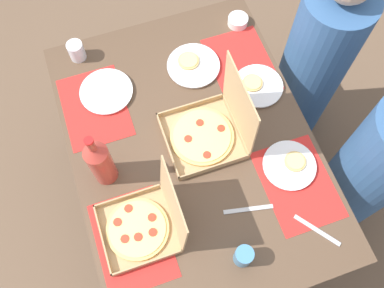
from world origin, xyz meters
name	(u,v)px	position (x,y,z in m)	size (l,w,h in m)	color
ground_plane	(192,198)	(0.00, 0.00, 0.00)	(6.00, 6.00, 0.00)	brown
dining_table	(192,155)	(0.00, 0.00, 0.64)	(1.31, 0.96, 0.76)	#3F3328
placemat_near_left	(95,107)	(-0.29, -0.33, 0.76)	(0.36, 0.26, 0.00)	red
placemat_near_right	(133,240)	(0.29, -0.33, 0.76)	(0.36, 0.26, 0.00)	red
placemat_far_left	(241,64)	(-0.29, 0.33, 0.76)	(0.36, 0.26, 0.00)	red
placemat_far_right	(298,184)	(0.29, 0.33, 0.76)	(0.36, 0.26, 0.00)	red
pizza_box_corner_right	(210,130)	(-0.01, 0.08, 0.81)	(0.30, 0.30, 0.33)	tan
pizza_box_edge_far	(145,224)	(0.26, -0.27, 0.80)	(0.27, 0.29, 0.30)	tan
plate_near_left	(106,92)	(-0.35, -0.27, 0.76)	(0.23, 0.23, 0.02)	white
plate_far_left	(193,65)	(-0.35, 0.13, 0.76)	(0.23, 0.23, 0.03)	white
plate_far_right	(257,86)	(-0.16, 0.35, 0.76)	(0.21, 0.21, 0.03)	white
plate_middle	(290,165)	(0.22, 0.33, 0.76)	(0.21, 0.21, 0.03)	white
soda_bottle	(100,162)	(0.01, -0.36, 0.89)	(0.09, 0.09, 0.32)	#B2382D
cup_dark	(76,51)	(-0.57, -0.34, 0.80)	(0.07, 0.07, 0.09)	silver
cup_red	(243,256)	(0.49, 0.02, 0.80)	(0.07, 0.07, 0.10)	teal
condiment_bowl	(238,21)	(-0.51, 0.40, 0.78)	(0.09, 0.09, 0.04)	white
fork_by_near_right	(317,230)	(0.48, 0.32, 0.76)	(0.19, 0.02, 0.01)	#B7B7BC
fork_by_near_left	(248,209)	(0.33, 0.11, 0.76)	(0.19, 0.02, 0.01)	#B7B7BC
diner_left_seat	(313,66)	(-0.29, 0.74, 0.54)	(0.32, 0.32, 1.21)	#33598C
diner_right_seat	(370,171)	(0.29, 0.74, 0.54)	(0.32, 0.32, 1.20)	#33598C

